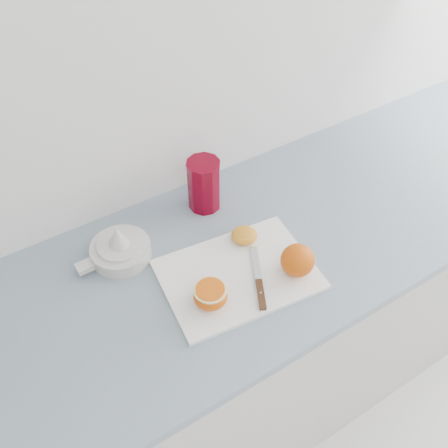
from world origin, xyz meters
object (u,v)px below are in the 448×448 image
(half_orange, at_px, (210,295))
(citrus_juicer, at_px, (120,249))
(counter, at_px, (217,351))
(cutting_board, at_px, (238,275))
(red_tumbler, at_px, (204,186))

(half_orange, height_order, citrus_juicer, citrus_juicer)
(counter, bearing_deg, cutting_board, -71.90)
(cutting_board, xyz_separation_m, red_tumbler, (0.06, 0.26, 0.06))
(cutting_board, height_order, citrus_juicer, citrus_juicer)
(counter, xyz_separation_m, cutting_board, (0.02, -0.07, 0.45))
(citrus_juicer, height_order, red_tumbler, red_tumbler)
(counter, xyz_separation_m, half_orange, (-0.08, -0.11, 0.48))
(red_tumbler, bearing_deg, half_orange, -118.19)
(citrus_juicer, distance_m, red_tumbler, 0.29)
(cutting_board, bearing_deg, citrus_juicer, 135.77)
(counter, xyz_separation_m, citrus_juicer, (-0.19, 0.14, 0.47))
(cutting_board, xyz_separation_m, half_orange, (-0.10, -0.04, 0.03))
(cutting_board, relative_size, half_orange, 4.63)
(counter, distance_m, red_tumbler, 0.56)
(half_orange, bearing_deg, counter, 54.36)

